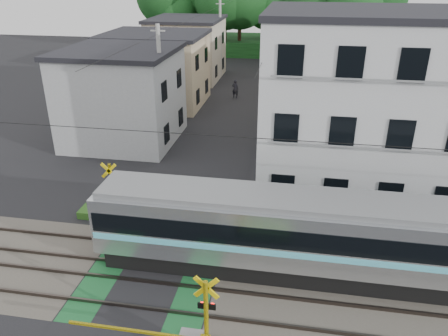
% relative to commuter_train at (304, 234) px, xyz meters
% --- Properties ---
extents(ground, '(120.00, 120.00, 0.00)m').
position_rel_commuter_train_xyz_m(ground, '(-5.81, -1.20, -1.79)').
color(ground, black).
extents(track_bed, '(120.00, 120.00, 0.14)m').
position_rel_commuter_train_xyz_m(track_bed, '(-5.81, -1.20, -1.75)').
color(track_bed, '#47423A').
rests_on(track_bed, ground).
extents(commuter_train, '(16.28, 2.57, 3.38)m').
position_rel_commuter_train_xyz_m(commuter_train, '(0.00, 0.00, 0.00)').
color(commuter_train, black).
rests_on(commuter_train, ground).
extents(crossing_signal_far, '(4.74, 0.65, 3.09)m').
position_rel_commuter_train_xyz_m(crossing_signal_far, '(-8.40, 2.45, -1.08)').
color(crossing_signal_far, yellow).
rests_on(crossing_signal_far, ground).
extents(apartment_block, '(10.20, 8.36, 9.30)m').
position_rel_commuter_train_xyz_m(apartment_block, '(2.69, 8.29, 2.87)').
color(apartment_block, silver).
rests_on(apartment_block, ground).
extents(houses_row, '(22.07, 31.35, 6.80)m').
position_rel_commuter_train_xyz_m(houses_row, '(-5.56, 24.72, 1.46)').
color(houses_row, '#ACAFB1').
rests_on(houses_row, ground).
extents(tree_hill, '(40.00, 12.64, 12.00)m').
position_rel_commuter_train_xyz_m(tree_hill, '(-5.50, 47.58, 4.57)').
color(tree_hill, '#194B1C').
rests_on(tree_hill, ground).
extents(catenary, '(60.00, 5.04, 7.00)m').
position_rel_commuter_train_xyz_m(catenary, '(0.19, -1.17, 1.91)').
color(catenary, '#2D2D33').
rests_on(catenary, ground).
extents(utility_poles, '(7.90, 42.00, 8.00)m').
position_rel_commuter_train_xyz_m(utility_poles, '(-6.86, 21.81, 2.29)').
color(utility_poles, '#A5A5A0').
rests_on(utility_poles, ground).
extents(pedestrian, '(0.67, 0.49, 1.71)m').
position_rel_commuter_train_xyz_m(pedestrian, '(-6.35, 24.75, -0.94)').
color(pedestrian, '#24242D').
rests_on(pedestrian, ground).
extents(weed_patches, '(10.25, 8.80, 0.40)m').
position_rel_commuter_train_xyz_m(weed_patches, '(-4.06, -1.29, -1.60)').
color(weed_patches, '#2D5E1E').
rests_on(weed_patches, ground).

